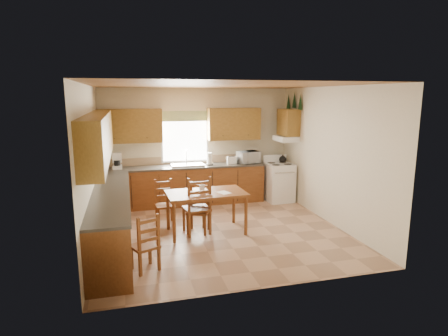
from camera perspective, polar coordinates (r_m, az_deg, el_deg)
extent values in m
plane|color=tan|center=(7.19, -0.55, -9.53)|extent=(4.50, 4.50, 0.00)
plane|color=brown|center=(6.74, -0.60, 12.50)|extent=(4.50, 4.50, 0.00)
plane|color=beige|center=(6.66, -19.68, 0.21)|extent=(4.50, 4.50, 0.00)
plane|color=beige|center=(7.70, 15.89, 1.81)|extent=(4.50, 4.50, 0.00)
plane|color=beige|center=(9.01, -4.09, 3.48)|extent=(4.50, 4.50, 0.00)
plane|color=beige|center=(4.74, 6.13, -3.38)|extent=(4.50, 4.50, 0.00)
cube|color=brown|center=(8.83, -6.04, -2.72)|extent=(3.75, 0.60, 0.88)
cube|color=brown|center=(6.72, -16.71, -7.54)|extent=(0.60, 3.60, 0.88)
cube|color=#3D3934|center=(8.73, -6.10, 0.21)|extent=(3.75, 0.63, 0.04)
cube|color=#3D3934|center=(6.59, -16.93, -3.74)|extent=(0.63, 3.60, 0.04)
cube|color=#977B5D|center=(8.99, -6.40, 1.23)|extent=(3.75, 0.01, 0.18)
cube|color=brown|center=(8.65, -14.12, 6.23)|extent=(1.41, 0.33, 0.75)
cube|color=brown|center=(9.00, 1.50, 6.73)|extent=(1.25, 0.33, 0.75)
cube|color=brown|center=(6.43, -18.61, 4.47)|extent=(0.33, 3.60, 0.75)
cube|color=brown|center=(9.02, 9.79, 6.87)|extent=(0.33, 0.62, 0.62)
cube|color=white|center=(9.03, 9.42, 4.46)|extent=(0.44, 0.62, 0.12)
cube|color=white|center=(8.91, -5.98, 4.66)|extent=(1.13, 0.02, 1.18)
cube|color=white|center=(8.91, -5.97, 4.66)|extent=(1.05, 0.01, 1.10)
cube|color=#426930|center=(8.84, -6.01, 7.86)|extent=(1.19, 0.01, 0.24)
cube|color=silver|center=(8.73, -5.62, 0.49)|extent=(0.75, 0.45, 0.04)
cone|color=#153518|center=(8.76, 11.55, 9.84)|extent=(0.22, 0.22, 0.36)
cone|color=#153518|center=(9.05, 10.66, 10.15)|extent=(0.22, 0.22, 0.36)
cone|color=#153518|center=(9.34, 9.80, 9.95)|extent=(0.22, 0.22, 0.36)
cube|color=white|center=(9.15, 8.36, -2.23)|extent=(0.62, 0.64, 0.90)
cube|color=white|center=(8.62, -15.97, 0.91)|extent=(0.20, 0.23, 0.31)
cylinder|color=white|center=(8.76, -2.23, 1.40)|extent=(0.16, 0.16, 0.29)
cube|color=white|center=(8.91, 1.17, 1.20)|extent=(0.22, 0.15, 0.18)
imported|color=white|center=(9.03, 3.74, 1.66)|extent=(0.54, 0.44, 0.28)
cube|color=brown|center=(7.02, -2.73, -6.75)|extent=(1.47, 0.88, 0.77)
cube|color=brown|center=(5.65, -12.02, -11.01)|extent=(0.47, 0.46, 0.86)
cube|color=brown|center=(6.95, -4.20, -5.60)|extent=(0.50, 0.49, 1.08)
cube|color=brown|center=(7.52, -8.98, -5.23)|extent=(0.39, 0.38, 0.88)
cube|color=brown|center=(7.00, -3.97, -6.15)|extent=(0.51, 0.50, 0.92)
cube|color=white|center=(6.87, -0.03, -3.76)|extent=(0.27, 0.30, 0.00)
cube|color=white|center=(6.93, -3.38, -3.10)|extent=(0.10, 0.03, 0.13)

